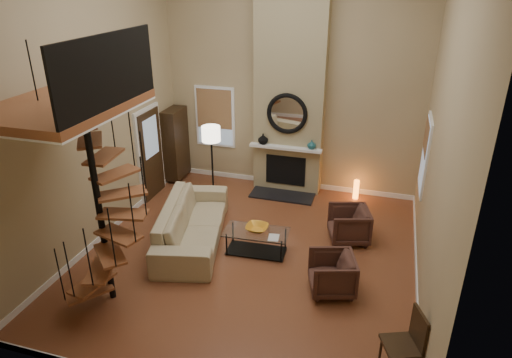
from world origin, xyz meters
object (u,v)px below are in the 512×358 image
(accent_lamp, at_px, (356,189))
(side_chair, at_px, (408,340))
(armchair_near, at_px, (352,224))
(coffee_table, at_px, (256,239))
(hutch, at_px, (176,143))
(sofa, at_px, (192,222))
(floor_lamp, at_px, (211,139))
(armchair_far, at_px, (336,274))

(accent_lamp, relative_size, side_chair, 0.47)
(armchair_near, bearing_deg, side_chair, 1.60)
(coffee_table, bearing_deg, hutch, 137.22)
(sofa, relative_size, armchair_near, 3.65)
(coffee_table, bearing_deg, floor_lamp, 129.58)
(sofa, xyz_separation_m, accent_lamp, (2.92, 2.73, -0.15))
(accent_lamp, bearing_deg, coffee_table, -119.72)
(floor_lamp, bearing_deg, sofa, -80.41)
(sofa, distance_m, coffee_table, 1.34)
(armchair_far, bearing_deg, armchair_near, 159.68)
(hutch, distance_m, coffee_table, 4.01)
(armchair_near, height_order, armchair_far, armchair_near)
(sofa, height_order, armchair_far, sofa)
(sofa, xyz_separation_m, armchair_near, (3.02, 0.89, -0.04))
(floor_lamp, height_order, accent_lamp, floor_lamp)
(coffee_table, relative_size, floor_lamp, 0.71)
(floor_lamp, bearing_deg, accent_lamp, 13.50)
(armchair_far, xyz_separation_m, side_chair, (1.11, -1.41, 0.17))
(sofa, relative_size, accent_lamp, 6.09)
(hutch, relative_size, coffee_table, 1.42)
(side_chair, bearing_deg, coffee_table, 141.32)
(hutch, bearing_deg, armchair_near, -20.77)
(hutch, xyz_separation_m, accent_lamp, (4.50, 0.10, -0.70))
(floor_lamp, bearing_deg, armchair_near, -17.61)
(armchair_near, height_order, coffee_table, armchair_near)
(coffee_table, relative_size, accent_lamp, 2.73)
(sofa, xyz_separation_m, armchair_far, (2.92, -0.81, -0.04))
(armchair_near, distance_m, armchair_far, 1.70)
(armchair_far, relative_size, accent_lamp, 1.61)
(sofa, height_order, accent_lamp, sofa)
(floor_lamp, xyz_separation_m, side_chair, (4.36, -4.17, -0.89))
(floor_lamp, relative_size, side_chair, 1.81)
(sofa, height_order, armchair_near, sofa)
(coffee_table, distance_m, accent_lamp, 3.21)
(sofa, height_order, floor_lamp, floor_lamp)
(hutch, xyz_separation_m, coffee_table, (2.90, -2.69, -0.67))
(sofa, bearing_deg, accent_lamp, -60.66)
(hutch, height_order, coffee_table, hutch)
(armchair_far, distance_m, side_chair, 1.80)
(sofa, relative_size, floor_lamp, 1.59)
(hutch, height_order, armchair_near, hutch)
(coffee_table, distance_m, floor_lamp, 2.84)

